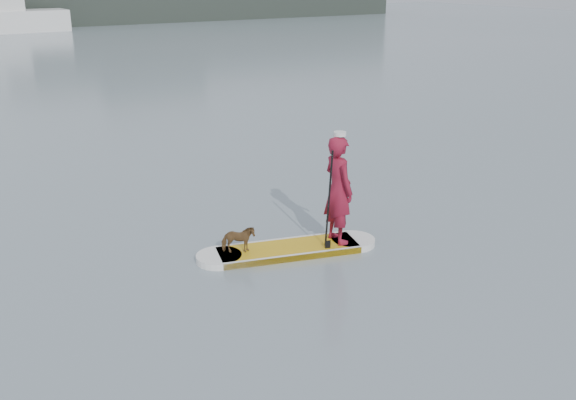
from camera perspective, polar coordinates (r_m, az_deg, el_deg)
ground at (r=11.64m, az=-4.55°, el=-4.44°), size 140.00×140.00×0.00m
paddleboard at (r=11.47m, az=0.00°, el=-4.42°), size 3.22×1.44×0.12m
paddler at (r=11.37m, az=4.50°, el=0.92°), size 0.50×0.74×1.96m
white_cap at (r=11.09m, az=4.64°, el=5.89°), size 0.22×0.22×0.07m
dog at (r=11.15m, az=-4.45°, el=-3.53°), size 0.63×0.47×0.49m
paddle at (r=11.15m, az=3.62°, el=-1.10°), size 0.11×0.30×2.00m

